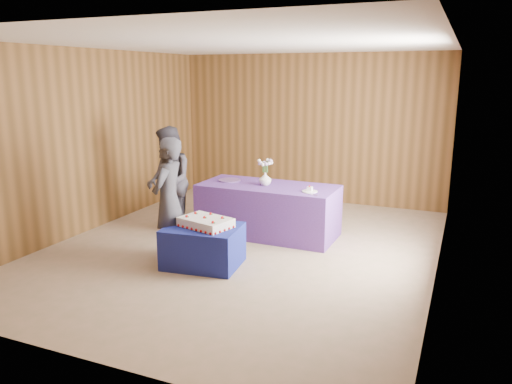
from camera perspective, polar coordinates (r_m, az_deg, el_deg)
The scene contains 13 objects.
ground at distance 6.87m, azimuth -1.58°, elevation -6.46°, with size 6.00×6.00×0.00m, color #A0816E.
room_shell at distance 6.49m, azimuth -1.69°, elevation 8.71°, with size 5.04×6.04×2.72m.
cake_table at distance 6.24m, azimuth -6.07°, elevation -6.16°, with size 0.90×0.70×0.50m, color navy.
serving_table at distance 7.35m, azimuth 1.38°, elevation -2.07°, with size 2.00×0.90×0.75m, color #5F3594.
sheet_cake at distance 6.15m, azimuth -5.76°, elevation -3.46°, with size 0.73×0.58×0.15m.
vase at distance 7.24m, azimuth 1.05°, elevation 1.52°, with size 0.18×0.18×0.19m, color silver.
flower_spray at distance 7.19m, azimuth 1.06°, elevation 3.39°, with size 0.23×0.23×0.17m.
platter at distance 7.55m, azimuth -3.05°, elevation 1.34°, with size 0.34×0.34×0.02m, color #6C4992.
plate at distance 6.89m, azimuth 6.16°, elevation 0.08°, with size 0.21×0.21×0.01m, color white.
cake_slice at distance 6.88m, azimuth 6.16°, elevation 0.38°, with size 0.07×0.06×0.08m.
knife at distance 6.75m, azimuth 6.17°, elevation -0.23°, with size 0.26×0.02×0.00m, color #BBBBC0.
guest_left at distance 6.34m, azimuth -9.97°, elevation -0.91°, with size 0.57×0.38×1.58m, color #363640.
guest_right at distance 7.42m, azimuth -9.93°, elevation 1.26°, with size 0.78×0.60×1.60m, color #35333D.
Camera 1 is at (2.70, -5.87, 2.32)m, focal length 35.00 mm.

